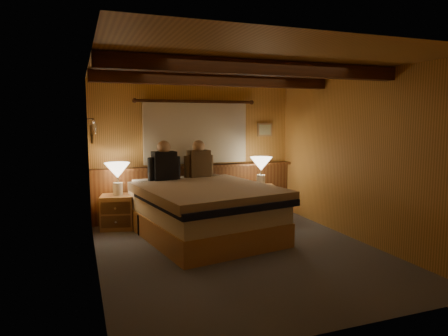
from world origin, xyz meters
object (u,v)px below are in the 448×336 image
lamp_left (117,172)px  person_right (199,162)px  nightstand_right (260,202)px  lamp_right (261,166)px  person_left (164,164)px  bed (204,210)px  nightstand_left (117,212)px  duffel_bag (154,221)px

lamp_left → person_right: person_right is taller
person_right → nightstand_right: bearing=-20.5°
nightstand_right → lamp_right: 0.65m
lamp_right → person_right: size_ratio=0.77×
person_left → nightstand_right: bearing=-10.3°
lamp_left → person_left: bearing=-11.9°
person_left → person_right: size_ratio=1.02×
bed → person_left: size_ratio=3.81×
person_left → bed: bearing=-68.1°
nightstand_left → person_left: person_left is taller
nightstand_left → lamp_right: bearing=7.7°
nightstand_right → duffel_bag: nightstand_right is taller
lamp_left → lamp_right: size_ratio=1.03×
nightstand_right → person_right: (-1.06, 0.22, 0.73)m
bed → lamp_right: (1.27, 0.71, 0.54)m
nightstand_left → lamp_left: 0.64m
bed → person_left: person_left is taller
person_right → bed: bearing=-110.7°
bed → person_left: (-0.43, 0.75, 0.63)m
nightstand_left → duffel_bag: nightstand_left is taller
lamp_left → person_right: bearing=0.1°
nightstand_left → person_left: bearing=0.7°
lamp_right → bed: bearing=-150.7°
nightstand_right → person_right: person_right is taller
bed → nightstand_right: bed is taller
lamp_right → person_right: (-1.08, 0.19, 0.09)m
lamp_left → person_right: size_ratio=0.79×
nightstand_left → nightstand_right: size_ratio=0.93×
lamp_left → nightstand_right: bearing=-5.2°
nightstand_right → person_left: bearing=-170.3°
lamp_right → duffel_bag: lamp_right is taller
duffel_bag → bed: bearing=-37.3°
duffel_bag → person_left: bearing=45.2°
lamp_left → duffel_bag: (0.49, -0.38, -0.75)m
nightstand_right → person_right: bearing=-179.9°
duffel_bag → person_right: bearing=25.0°
nightstand_right → lamp_right: bearing=66.7°
person_right → duffel_bag: 1.27m
duffel_bag → nightstand_left: bearing=144.9°
bed → lamp_left: size_ratio=4.89×
bed → lamp_right: size_ratio=5.02×
nightstand_right → lamp_right: lamp_right is taller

